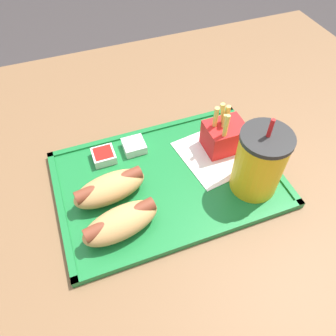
{
  "coord_description": "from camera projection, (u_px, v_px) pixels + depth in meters",
  "views": [
    {
      "loc": [
        0.16,
        0.4,
        1.21
      ],
      "look_at": [
        0.02,
        0.04,
        0.74
      ],
      "focal_mm": 35.0,
      "sensor_mm": 36.0,
      "label": 1
    }
  ],
  "objects": [
    {
      "name": "soda_cup",
      "position": [
        259.0,
        162.0,
        0.57
      ],
      "size": [
        0.09,
        0.09,
        0.16
      ],
      "color": "gold",
      "rests_on": "food_tray"
    },
    {
      "name": "dining_table",
      "position": [
        170.0,
        244.0,
        0.93
      ],
      "size": [
        1.3,
        0.98,
        0.7
      ],
      "color": "brown",
      "rests_on": "ground_plane"
    },
    {
      "name": "sauce_cup_ketchup",
      "position": [
        104.0,
        156.0,
        0.65
      ],
      "size": [
        0.04,
        0.04,
        0.02
      ],
      "color": "silver",
      "rests_on": "food_tray"
    },
    {
      "name": "sauce_cup_mayo",
      "position": [
        134.0,
        146.0,
        0.67
      ],
      "size": [
        0.04,
        0.04,
        0.02
      ],
      "color": "silver",
      "rests_on": "food_tray"
    },
    {
      "name": "paper_napkin",
      "position": [
        222.0,
        151.0,
        0.67
      ],
      "size": [
        0.19,
        0.16,
        0.0
      ],
      "color": "white",
      "rests_on": "food_tray"
    },
    {
      "name": "food_tray",
      "position": [
        168.0,
        179.0,
        0.63
      ],
      "size": [
        0.42,
        0.29,
        0.01
      ],
      "color": "#197233",
      "rests_on": "dining_table"
    },
    {
      "name": "ground_plane",
      "position": [
        170.0,
        288.0,
        1.2
      ],
      "size": [
        8.0,
        8.0,
        0.0
      ],
      "primitive_type": "plane",
      "color": "#383333"
    },
    {
      "name": "fries_carton",
      "position": [
        225.0,
        137.0,
        0.65
      ],
      "size": [
        0.08,
        0.06,
        0.11
      ],
      "color": "red",
      "rests_on": "food_tray"
    },
    {
      "name": "hot_dog_near",
      "position": [
        110.0,
        188.0,
        0.58
      ],
      "size": [
        0.14,
        0.08,
        0.05
      ],
      "color": "tan",
      "rests_on": "food_tray"
    },
    {
      "name": "hot_dog_far",
      "position": [
        121.0,
        222.0,
        0.54
      ],
      "size": [
        0.14,
        0.08,
        0.05
      ],
      "color": "tan",
      "rests_on": "food_tray"
    }
  ]
}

